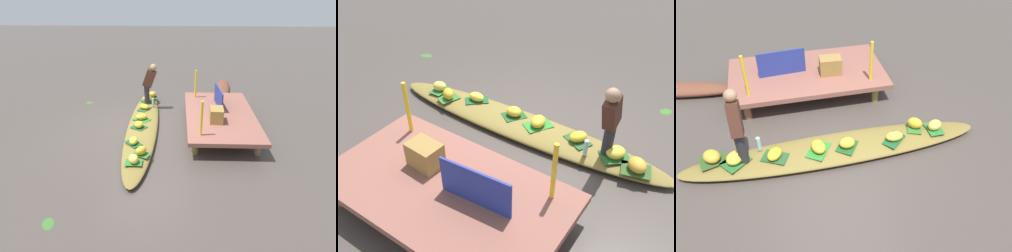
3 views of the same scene
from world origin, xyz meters
The scene contains 27 objects.
canal_water centered at (0.00, 0.00, 0.00)m, with size 40.00×40.00×0.00m, color #4B413C.
dock_platform centered at (-0.16, 2.06, 0.39)m, with size 3.20×1.80×0.45m.
vendor_boat centered at (0.00, 0.00, 0.09)m, with size 5.16×0.80×0.18m, color olive.
leaf_mat_0 centered at (-2.00, 0.09, 0.19)m, with size 0.42×0.32×0.01m, color #2F5222.
banana_bunch_0 centered at (-2.00, 0.09, 0.28)m, with size 0.30×0.25×0.19m, color gold.
leaf_mat_1 centered at (-1.65, -0.02, 0.19)m, with size 0.42×0.33×0.01m, color #25672C.
banana_bunch_1 centered at (-1.65, -0.02, 0.27)m, with size 0.30×0.26×0.17m, color yellow.
leaf_mat_2 centered at (0.19, -0.07, 0.19)m, with size 0.37×0.29×0.01m, color #1F5223.
banana_bunch_2 centered at (0.19, -0.07, 0.27)m, with size 0.27×0.22×0.16m, color gold.
leaf_mat_3 centered at (1.81, 0.01, 0.19)m, with size 0.36×0.26×0.01m, color #2A7330.
banana_bunch_3 centered at (1.81, 0.01, 0.28)m, with size 0.26×0.20×0.18m, color #F8D354.
leaf_mat_4 centered at (1.49, 0.14, 0.19)m, with size 0.37×0.25×0.01m, color #336F2C.
banana_bunch_4 centered at (1.49, 0.14, 0.28)m, with size 0.26×0.19×0.19m, color gold.
leaf_mat_5 centered at (1.02, -0.10, 0.19)m, with size 0.42×0.24×0.01m, color #195729.
banana_bunch_5 centered at (1.02, -0.10, 0.26)m, with size 0.30×0.19×0.15m, color yellow.
leaf_mat_6 centered at (-1.02, -0.06, 0.19)m, with size 0.41×0.27×0.01m, color #25512A.
banana_bunch_6 centered at (-1.02, -0.06, 0.26)m, with size 0.29×0.21×0.15m, color yellow.
leaf_mat_7 centered at (-0.30, -0.06, 0.19)m, with size 0.45×0.30×0.01m, color #2B832C.
banana_bunch_7 centered at (-0.30, -0.06, 0.27)m, with size 0.32×0.23×0.16m, color gold.
vendor_person centered at (-1.50, 0.07, 0.88)m, with size 0.20×0.45×1.23m.
water_bottle centered at (-1.25, 0.18, 0.31)m, with size 0.07×0.07×0.26m, color #ACDCE1.
market_banner centered at (-0.66, 2.06, 0.71)m, with size 0.97×0.03×0.52m, color navy.
railing_post_west centered at (-1.36, 1.46, 0.86)m, with size 0.06×0.06×0.83m, color yellow.
railing_post_east centered at (1.04, 1.46, 0.86)m, with size 0.06×0.06×0.83m, color yellow.
produce_crate centered at (0.31, 1.89, 0.62)m, with size 0.44×0.32×0.35m, color olive.
drifting_plant_0 centered at (3.37, -1.20, 0.00)m, with size 0.29×0.19×0.01m, color #396E2B.
drifting_plant_1 centered at (-1.90, -1.97, 0.00)m, with size 0.23×0.18×0.01m, color #3C7129.
Camera 2 is at (-2.72, 4.44, 3.88)m, focal length 40.56 mm.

